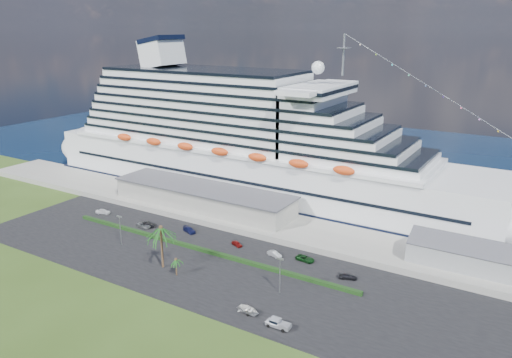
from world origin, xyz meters
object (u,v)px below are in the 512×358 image
Objects in this scene: parked_car_3 at (189,230)px; pickup_truck at (278,323)px; cruise_ship at (252,146)px; boat_trailer at (248,310)px.

pickup_truck reaches higher than parked_car_3.
parked_car_3 is at bearing -84.93° from cruise_ship.
pickup_truck is at bearing -8.79° from boat_trailer.
cruise_ship reaches higher than pickup_truck.
pickup_truck is at bearing -101.86° from parked_car_3.
cruise_ship is at bearing 121.04° from boat_trailer.
boat_trailer is at bearing -58.96° from cruise_ship.
parked_car_3 is 0.89× the size of boat_trailer.
parked_car_3 is 52.34m from pickup_truck.
boat_trailer is (40.18, -66.77, -15.58)m from cruise_ship.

